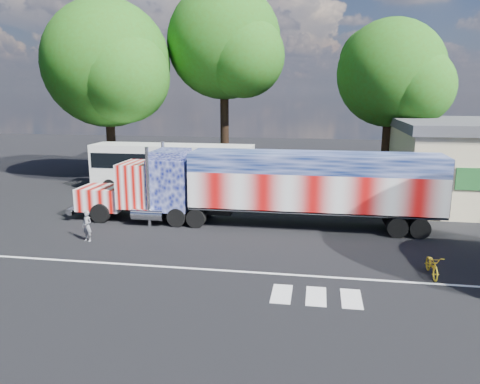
% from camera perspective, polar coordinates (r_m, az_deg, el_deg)
% --- Properties ---
extents(ground, '(100.00, 100.00, 0.00)m').
position_cam_1_polar(ground, '(21.69, -1.32, -6.58)').
color(ground, black).
extents(lane_markings, '(30.00, 2.67, 0.01)m').
position_cam_1_polar(lane_markings, '(17.95, 1.83, -10.70)').
color(lane_markings, silver).
rests_on(lane_markings, ground).
extents(semi_truck, '(19.65, 3.10, 4.19)m').
position_cam_1_polar(semi_truck, '(24.50, 3.28, 0.83)').
color(semi_truck, black).
rests_on(semi_truck, ground).
extents(coach_bus, '(11.37, 2.65, 3.31)m').
position_cam_1_polar(coach_bus, '(33.27, -8.23, 3.00)').
color(coach_bus, silver).
rests_on(coach_bus, ground).
extents(woman, '(0.62, 0.51, 1.47)m').
position_cam_1_polar(woman, '(23.33, -18.15, -3.95)').
color(woman, slate).
rests_on(woman, ground).
extents(bicycle, '(0.63, 1.69, 0.88)m').
position_cam_1_polar(bicycle, '(19.65, 22.39, -8.24)').
color(bicycle, gold).
rests_on(bicycle, ground).
extents(tree_n_mid, '(9.55, 9.09, 15.36)m').
position_cam_1_polar(tree_n_mid, '(39.27, -1.75, 17.73)').
color(tree_n_mid, black).
rests_on(tree_n_mid, ground).
extents(tree_ne_a, '(8.00, 7.62, 12.01)m').
position_cam_1_polar(tree_ne_a, '(35.92, 18.15, 13.50)').
color(tree_ne_a, black).
rests_on(tree_ne_a, ground).
extents(tree_nw_a, '(10.12, 9.63, 13.83)m').
position_cam_1_polar(tree_nw_a, '(38.22, -15.75, 14.76)').
color(tree_nw_a, black).
rests_on(tree_nw_a, ground).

